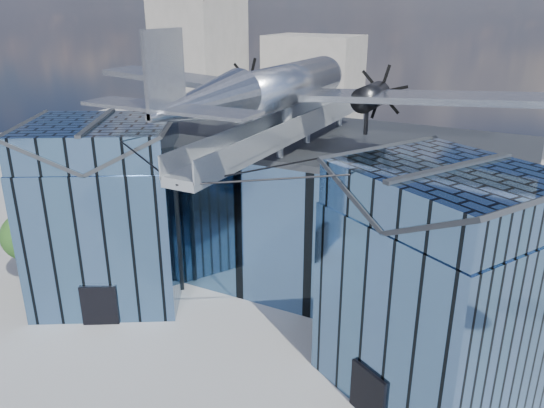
% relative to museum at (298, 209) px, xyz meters
% --- Properties ---
extents(ground_plane, '(120.00, 120.00, 0.00)m').
position_rel_museum_xyz_m(ground_plane, '(-0.00, -5.82, -5.54)').
color(ground_plane, gray).
extents(museum, '(32.88, 24.50, 17.60)m').
position_rel_museum_xyz_m(museum, '(0.00, 0.00, 0.00)').
color(museum, '#476990').
rests_on(museum, ground).
extents(bg_towers, '(77.00, 24.50, 26.00)m').
position_rel_museum_xyz_m(bg_towers, '(1.45, 44.67, 4.47)').
color(bg_towers, slate).
rests_on(bg_towers, ground).
extents(tree_plaza_w, '(4.25, 4.25, 5.25)m').
position_rel_museum_xyz_m(tree_plaza_w, '(-16.57, -8.59, -1.98)').
color(tree_plaza_w, black).
rests_on(tree_plaza_w, ground).
extents(tree_side_w, '(3.67, 3.67, 5.45)m').
position_rel_museum_xyz_m(tree_side_w, '(-32.31, 6.94, -1.85)').
color(tree_side_w, black).
rests_on(tree_side_w, ground).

